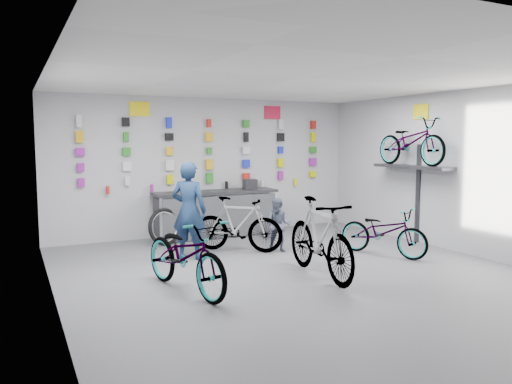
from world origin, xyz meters
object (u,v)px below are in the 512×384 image
counter (216,214)px  bike_right (383,231)px  clerk (189,210)px  bike_center (320,238)px  customer (278,225)px  bike_left (186,255)px  bike_service (238,224)px

counter → bike_right: bearing=-55.2°
clerk → bike_center: bearing=166.2°
bike_right → customer: (-1.57, 1.09, 0.07)m
bike_left → customer: bike_left is taller
bike_center → customer: 1.80m
bike_right → bike_left: bearing=163.5°
bike_right → clerk: bearing=134.1°
bike_center → bike_left: bearing=-179.4°
bike_left → bike_center: bearing=-17.5°
bike_center → bike_right: 1.96m
bike_center → bike_service: (-0.40, 2.15, -0.09)m
bike_center → customer: size_ratio=1.99×
bike_center → clerk: bearing=130.8°
bike_left → clerk: 1.96m
bike_right → bike_service: bearing=122.8°
counter → bike_service: (-0.17, -1.51, 0.03)m
bike_service → clerk: bearing=139.3°
counter → bike_center: 3.67m
bike_left → clerk: clerk is taller
bike_left → customer: size_ratio=1.94×
bike_left → customer: 2.83m
clerk → bike_left: bearing=110.9°
bike_left → bike_center: size_ratio=0.98×
bike_left → bike_service: 2.58m
bike_service → clerk: size_ratio=1.00×
bike_right → bike_service: (-2.23, 1.46, 0.08)m
bike_left → bike_right: bearing=-5.1°
bike_service → bike_right: bearing=-82.8°
clerk → customer: bearing=-146.2°
customer → bike_right: bearing=6.7°
bike_center → clerk: clerk is taller
clerk → bike_service: bearing=-130.2°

